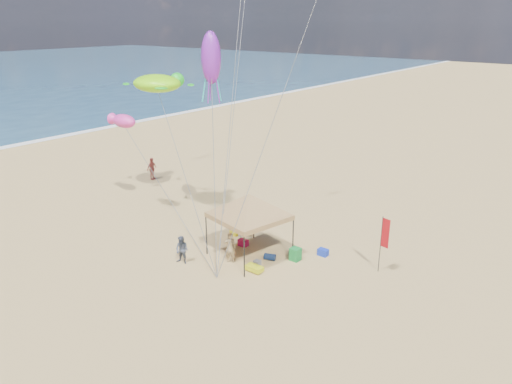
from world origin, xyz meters
TOP-DOWN VIEW (x-y plane):
  - ground at (0.00, 0.00)m, footprint 280.00×280.00m
  - canopy_tent at (-0.81, 3.44)m, footprint 6.57×6.57m
  - feather_flag at (5.63, 6.15)m, footprint 0.46×0.12m
  - cooler_red at (-1.88, 4.19)m, footprint 0.54×0.38m
  - cooler_blue at (2.31, 5.98)m, footprint 0.54×0.38m
  - bag_navy at (0.36, 3.74)m, footprint 0.69×0.54m
  - bag_orange at (-2.68, 7.16)m, footprint 0.54×0.69m
  - chair_green at (1.43, 4.58)m, footprint 0.50×0.50m
  - chair_yellow at (-3.22, 5.06)m, footprint 0.50×0.50m
  - crate_grey at (0.21, 2.84)m, footprint 0.34×0.30m
  - beach_cart at (0.51, 2.22)m, footprint 0.90×0.50m
  - person_near_a at (-1.15, 2.26)m, footprint 0.74×0.68m
  - person_near_b at (-3.05, 0.58)m, footprint 0.86×0.73m
  - person_near_c at (-2.74, 5.05)m, footprint 1.15×0.80m
  - person_far_a at (-15.44, 9.02)m, footprint 0.60×1.11m
  - turtle_kite at (-9.43, 5.04)m, footprint 4.05×3.73m
  - fish_kite at (-10.93, 3.46)m, footprint 2.04×1.23m
  - squid_kite at (-3.65, 3.86)m, footprint 1.29×1.29m

SIDE VIEW (x-z plane):
  - ground at x=0.00m, z-range 0.00..0.00m
  - crate_grey at x=0.21m, z-range 0.00..0.28m
  - bag_navy at x=0.36m, z-range 0.00..0.36m
  - bag_orange at x=-2.68m, z-range 0.00..0.36m
  - cooler_red at x=-1.88m, z-range 0.00..0.38m
  - cooler_blue at x=2.31m, z-range 0.00..0.38m
  - beach_cart at x=0.51m, z-range 0.08..0.32m
  - chair_green at x=1.43m, z-range 0.00..0.70m
  - chair_yellow at x=-3.22m, z-range 0.00..0.70m
  - person_near_b at x=-3.05m, z-range 0.00..1.53m
  - person_near_c at x=-2.74m, z-range 0.00..1.64m
  - person_near_a at x=-1.15m, z-range 0.00..1.70m
  - person_far_a at x=-15.44m, z-range 0.00..1.80m
  - feather_flag at x=5.63m, z-range 0.51..3.56m
  - canopy_tent at x=-0.81m, z-range 1.38..5.51m
  - fish_kite at x=-10.93m, z-range 5.75..6.60m
  - turtle_kite at x=-9.43m, z-range 7.91..9.00m
  - squid_kite at x=-3.65m, z-range 8.97..11.65m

